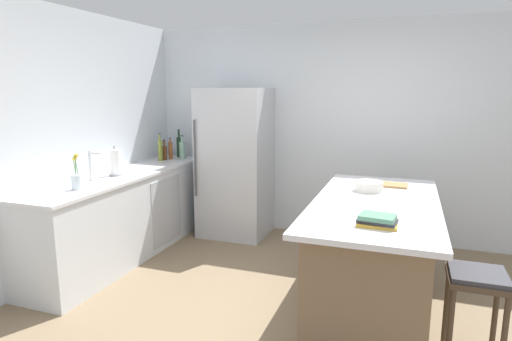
# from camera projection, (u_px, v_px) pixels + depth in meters

# --- Properties ---
(ground_plane) EXTENTS (7.20, 7.20, 0.00)m
(ground_plane) POSITION_uv_depth(u_px,v_px,m) (292.00, 323.00, 3.37)
(ground_plane) COLOR #7A664C
(wall_rear) EXTENTS (6.00, 0.10, 2.60)m
(wall_rear) POSITION_uv_depth(u_px,v_px,m) (341.00, 132.00, 5.21)
(wall_rear) COLOR silver
(wall_rear) RESTS_ON ground_plane
(wall_left) EXTENTS (0.10, 6.00, 2.60)m
(wall_left) POSITION_uv_depth(u_px,v_px,m) (36.00, 146.00, 3.94)
(wall_left) COLOR silver
(wall_left) RESTS_ON ground_plane
(counter_run_left) EXTENTS (0.64, 2.66, 0.92)m
(counter_run_left) POSITION_uv_depth(u_px,v_px,m) (127.00, 214.00, 4.71)
(counter_run_left) COLOR silver
(counter_run_left) RESTS_ON ground_plane
(kitchen_island) EXTENTS (0.97, 2.03, 0.93)m
(kitchen_island) POSITION_uv_depth(u_px,v_px,m) (373.00, 255.00, 3.52)
(kitchen_island) COLOR #7A6047
(kitchen_island) RESTS_ON ground_plane
(refrigerator) EXTENTS (0.81, 0.73, 1.83)m
(refrigerator) POSITION_uv_depth(u_px,v_px,m) (235.00, 163.00, 5.32)
(refrigerator) COLOR #B7BABF
(refrigerator) RESTS_ON ground_plane
(bar_stool) EXTENTS (0.36, 0.36, 0.68)m
(bar_stool) POSITION_uv_depth(u_px,v_px,m) (476.00, 290.00, 2.74)
(bar_stool) COLOR #473828
(bar_stool) RESTS_ON ground_plane
(sink_faucet) EXTENTS (0.15, 0.05, 0.30)m
(sink_faucet) POSITION_uv_depth(u_px,v_px,m) (91.00, 165.00, 4.20)
(sink_faucet) COLOR silver
(sink_faucet) RESTS_ON counter_run_left
(flower_vase) EXTENTS (0.10, 0.10, 0.33)m
(flower_vase) POSITION_uv_depth(u_px,v_px,m) (77.00, 180.00, 3.85)
(flower_vase) COLOR silver
(flower_vase) RESTS_ON counter_run_left
(paper_towel_roll) EXTENTS (0.14, 0.14, 0.31)m
(paper_towel_roll) POSITION_uv_depth(u_px,v_px,m) (115.00, 163.00, 4.48)
(paper_towel_roll) COLOR gray
(paper_towel_roll) RESTS_ON counter_run_left
(wine_bottle) EXTENTS (0.06, 0.06, 0.37)m
(wine_bottle) POSITION_uv_depth(u_px,v_px,m) (179.00, 146.00, 5.71)
(wine_bottle) COLOR #19381E
(wine_bottle) RESTS_ON counter_run_left
(gin_bottle) EXTENTS (0.08, 0.08, 0.30)m
(gin_bottle) POSITION_uv_depth(u_px,v_px,m) (182.00, 149.00, 5.59)
(gin_bottle) COLOR #8CB79E
(gin_bottle) RESTS_ON counter_run_left
(vinegar_bottle) EXTENTS (0.05, 0.05, 0.28)m
(vinegar_bottle) POSITION_uv_depth(u_px,v_px,m) (170.00, 150.00, 5.56)
(vinegar_bottle) COLOR #994C23
(vinegar_bottle) RESTS_ON counter_run_left
(syrup_bottle) EXTENTS (0.06, 0.06, 0.26)m
(syrup_bottle) POSITION_uv_depth(u_px,v_px,m) (165.00, 152.00, 5.48)
(syrup_bottle) COLOR #5B3319
(syrup_bottle) RESTS_ON counter_run_left
(olive_oil_bottle) EXTENTS (0.06, 0.06, 0.35)m
(olive_oil_bottle) POSITION_uv_depth(u_px,v_px,m) (160.00, 150.00, 5.39)
(olive_oil_bottle) COLOR olive
(olive_oil_bottle) RESTS_ON counter_run_left
(cookbook_stack) EXTENTS (0.27, 0.20, 0.08)m
(cookbook_stack) POSITION_uv_depth(u_px,v_px,m) (377.00, 220.00, 2.82)
(cookbook_stack) COLOR gold
(cookbook_stack) RESTS_ON kitchen_island
(mixing_bowl) EXTENTS (0.25, 0.25, 0.09)m
(mixing_bowl) POSITION_uv_depth(u_px,v_px,m) (369.00, 186.00, 3.79)
(mixing_bowl) COLOR silver
(mixing_bowl) RESTS_ON kitchen_island
(cutting_board) EXTENTS (0.30, 0.22, 0.02)m
(cutting_board) POSITION_uv_depth(u_px,v_px,m) (391.00, 185.00, 3.99)
(cutting_board) COLOR #9E7042
(cutting_board) RESTS_ON kitchen_island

